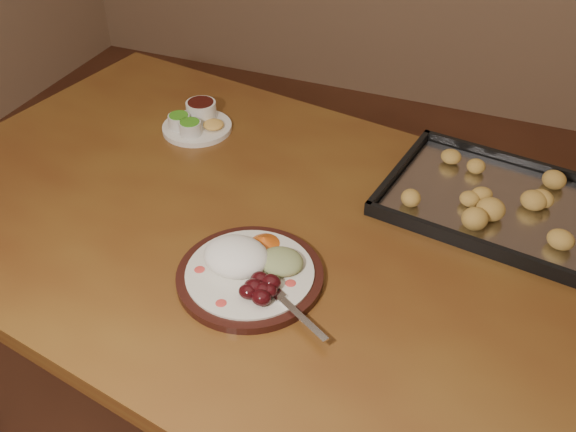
% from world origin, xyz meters
% --- Properties ---
extents(dining_table, '(1.63, 1.15, 0.75)m').
position_xyz_m(dining_table, '(-0.14, 0.01, 0.65)').
color(dining_table, brown).
rests_on(dining_table, ground).
extents(dinner_plate, '(0.30, 0.25, 0.06)m').
position_xyz_m(dinner_plate, '(-0.10, -0.14, 0.77)').
color(dinner_plate, black).
rests_on(dinner_plate, dining_table).
extents(condiment_saucer, '(0.16, 0.16, 0.05)m').
position_xyz_m(condiment_saucer, '(-0.43, 0.27, 0.77)').
color(condiment_saucer, white).
rests_on(condiment_saucer, dining_table).
extents(baking_tray, '(0.48, 0.38, 0.05)m').
position_xyz_m(baking_tray, '(0.27, 0.23, 0.76)').
color(baking_tray, black).
rests_on(baking_tray, dining_table).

